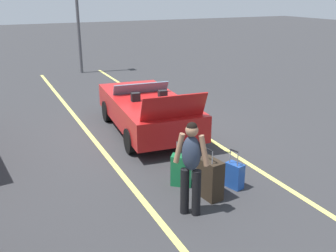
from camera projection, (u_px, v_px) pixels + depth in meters
name	position (u px, v px, depth m)	size (l,w,h in m)	color
ground_plane	(148.00, 131.00, 10.52)	(80.00, 80.00, 0.00)	#333335
lot_line_near	(187.00, 125.00, 11.01)	(18.00, 0.12, 0.01)	#EAE066
lot_line_mid	(94.00, 140.00, 9.92)	(18.00, 0.12, 0.01)	#EAE066
convertible_car	(145.00, 109.00, 10.50)	(4.29, 2.09, 1.52)	red
suitcase_large_black	(210.00, 179.00, 7.04)	(0.51, 0.35, 1.00)	#2D2319
suitcase_medium_bright	(182.00, 170.00, 7.52)	(0.44, 0.46, 0.89)	#19723F
suitcase_small_carryon	(235.00, 175.00, 7.43)	(0.38, 0.28, 0.80)	#1E479E
traveler_person	(191.00, 164.00, 6.33)	(0.46, 0.51, 1.65)	black
parking_lamp_post	(77.00, 2.00, 17.11)	(0.50, 0.24, 5.51)	#4C4C51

